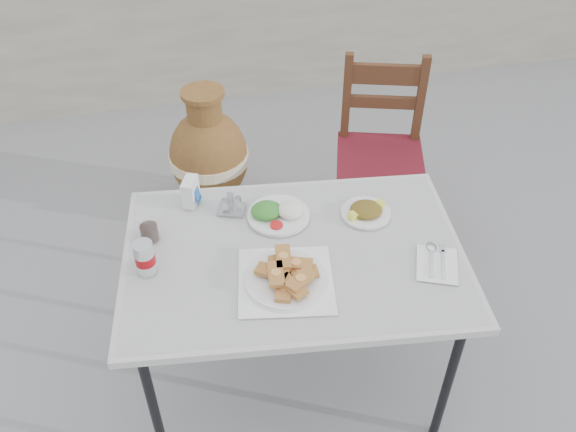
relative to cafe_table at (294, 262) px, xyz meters
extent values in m
plane|color=gray|center=(0.15, -0.10, -0.65)|extent=(80.00, 80.00, 0.00)
cylinder|color=black|center=(-0.53, -0.25, -0.32)|extent=(0.03, 0.03, 0.65)
cylinder|color=black|center=(0.45, -0.37, -0.32)|extent=(0.03, 0.03, 0.65)
cylinder|color=black|center=(-0.45, 0.37, -0.32)|extent=(0.03, 0.03, 0.65)
cylinder|color=black|center=(0.53, 0.25, -0.32)|extent=(0.03, 0.03, 0.65)
cube|color=white|center=(0.00, 0.00, 0.03)|extent=(1.23, 0.91, 0.03)
cube|color=white|center=(0.00, 0.00, 0.05)|extent=(1.19, 0.87, 0.00)
cube|color=white|center=(-0.06, -0.12, 0.05)|extent=(0.35, 0.35, 0.00)
cylinder|color=silver|center=(-0.06, -0.12, 0.06)|extent=(0.27, 0.27, 0.01)
cylinder|color=silver|center=(-0.06, -0.12, 0.05)|extent=(0.27, 0.27, 0.01)
cylinder|color=silver|center=(-0.01, 0.19, 0.06)|extent=(0.22, 0.22, 0.01)
ellipsoid|color=white|center=(0.03, 0.18, 0.08)|extent=(0.09, 0.09, 0.05)
ellipsoid|color=#21631C|center=(-0.05, 0.20, 0.08)|extent=(0.11, 0.10, 0.05)
cylinder|color=red|center=(-0.03, 0.13, 0.07)|extent=(0.04, 0.04, 0.01)
cylinder|color=silver|center=(0.30, 0.13, 0.05)|extent=(0.18, 0.18, 0.01)
ellipsoid|color=#1B5D17|center=(0.30, 0.13, 0.07)|extent=(0.12, 0.11, 0.03)
cylinder|color=#EDEA40|center=(0.24, 0.11, 0.07)|extent=(0.04, 0.03, 0.03)
cylinder|color=#EDEA40|center=(0.35, 0.15, 0.07)|extent=(0.04, 0.03, 0.03)
cylinder|color=silver|center=(-0.48, 0.02, 0.11)|extent=(0.06, 0.06, 0.12)
cylinder|color=#A40B11|center=(-0.48, 0.02, 0.10)|extent=(0.07, 0.07, 0.03)
cylinder|color=silver|center=(-0.48, 0.02, 0.16)|extent=(0.06, 0.06, 0.00)
cylinder|color=white|center=(-0.46, 0.18, 0.10)|extent=(0.07, 0.07, 0.10)
cylinder|color=black|center=(-0.46, 0.18, 0.08)|extent=(0.06, 0.06, 0.06)
cube|color=white|center=(-0.30, 0.34, 0.10)|extent=(0.07, 0.10, 0.10)
cube|color=blue|center=(-0.28, 0.33, 0.09)|extent=(0.03, 0.05, 0.06)
cube|color=silver|center=(-0.17, 0.26, 0.05)|extent=(0.12, 0.10, 0.01)
cylinder|color=white|center=(-0.19, 0.24, 0.09)|extent=(0.02, 0.02, 0.06)
cylinder|color=white|center=(-0.15, 0.24, 0.09)|extent=(0.02, 0.02, 0.06)
cylinder|color=silver|center=(-0.17, 0.28, 0.08)|extent=(0.03, 0.03, 0.05)
cube|color=white|center=(0.44, -0.16, 0.05)|extent=(0.19, 0.21, 0.00)
cube|color=silver|center=(0.42, -0.16, 0.06)|extent=(0.06, 0.13, 0.00)
ellipsoid|color=silver|center=(0.45, -0.09, 0.06)|extent=(0.03, 0.04, 0.01)
cube|color=silver|center=(0.46, -0.17, 0.06)|extent=(0.06, 0.13, 0.00)
cube|color=silver|center=(0.49, -0.10, 0.06)|extent=(0.03, 0.04, 0.00)
cube|color=#3C1F10|center=(0.38, 0.64, -0.43)|extent=(0.05, 0.05, 0.43)
cube|color=#3C1F10|center=(0.71, 0.54, -0.43)|extent=(0.05, 0.05, 0.43)
cube|color=#3C1F10|center=(0.49, 0.97, -0.43)|extent=(0.05, 0.05, 0.43)
cube|color=#3C1F10|center=(0.81, 0.86, -0.43)|extent=(0.05, 0.05, 0.43)
cube|color=maroon|center=(0.60, 0.75, -0.20)|extent=(0.50, 0.50, 0.05)
cube|color=#3C1F10|center=(0.49, 0.97, 0.02)|extent=(0.05, 0.05, 0.47)
cube|color=#3C1F10|center=(0.81, 0.86, 0.02)|extent=(0.05, 0.05, 0.47)
cube|color=#3C1F10|center=(0.65, 0.91, 0.16)|extent=(0.37, 0.14, 0.09)
cube|color=#3C1F10|center=(0.65, 0.91, 0.02)|extent=(0.37, 0.14, 0.06)
cylinder|color=brown|center=(-0.17, 1.14, -0.61)|extent=(0.30, 0.30, 0.08)
ellipsoid|color=brown|center=(-0.17, 1.14, -0.31)|extent=(0.40, 0.40, 0.50)
cylinder|color=beige|center=(-0.17, 1.14, -0.31)|extent=(0.40, 0.40, 0.06)
cylinder|color=brown|center=(-0.17, 1.14, -0.04)|extent=(0.17, 0.17, 0.15)
cylinder|color=brown|center=(-0.17, 1.14, 0.05)|extent=(0.21, 0.21, 0.02)
cube|color=#A99F8D|center=(0.15, 2.40, -0.05)|extent=(6.00, 0.25, 1.20)
camera|label=1|loc=(-0.35, -1.42, 1.47)|focal=38.00mm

